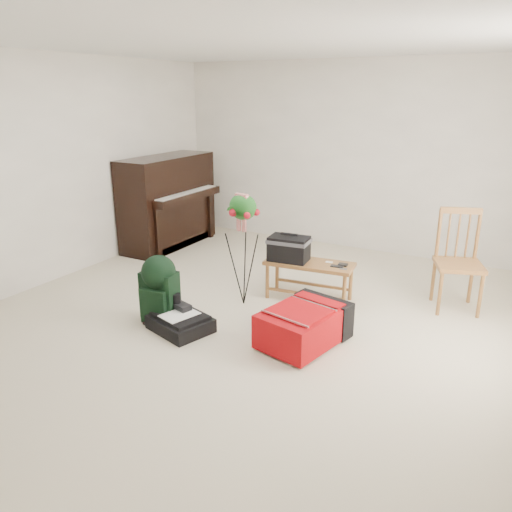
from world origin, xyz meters
The scene contains 11 objects.
floor centered at (0.00, 0.00, 0.00)m, with size 5.00×5.50×0.01m, color beige.
ceiling centered at (0.00, 0.00, 2.50)m, with size 5.00×5.50×0.01m, color white.
wall_back centered at (0.00, 2.75, 1.25)m, with size 5.00×0.04×2.50m, color beige.
wall_left centered at (-2.50, 0.00, 1.25)m, with size 0.04×5.50×2.50m, color beige.
piano centered at (-2.19, 1.60, 0.60)m, with size 0.71×1.50×1.25m.
bench centered at (0.16, 0.73, 0.49)m, with size 0.94×0.46×0.70m.
dining_chair centered at (1.70, 1.26, 0.49)m, with size 0.55×0.55×1.00m.
red_suitcase centered at (0.67, -0.13, 0.18)m, with size 0.67×0.87×0.33m.
black_duffel centered at (-0.42, -0.50, 0.08)m, with size 0.63×0.56×0.22m.
green_backpack centered at (-0.69, -0.44, 0.36)m, with size 0.35×0.32×0.66m.
flower_stand centered at (-0.22, 0.30, 0.58)m, with size 0.42×0.42×1.18m.
Camera 1 is at (2.19, -3.78, 2.09)m, focal length 35.00 mm.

